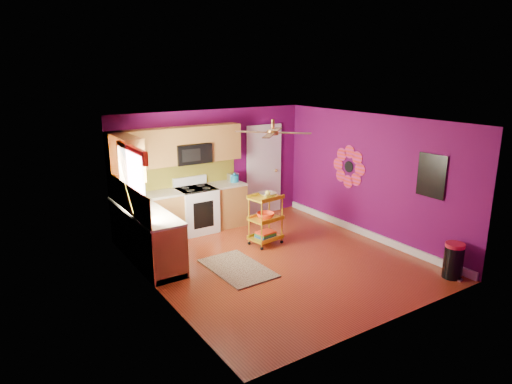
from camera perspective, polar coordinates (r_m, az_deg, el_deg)
ground at (r=8.31m, az=2.76°, el=-8.49°), size 5.00×5.00×0.00m
room_envelope at (r=7.81m, az=3.08°, el=2.59°), size 4.54×5.04×2.52m
lower_cabinets at (r=9.04m, az=-11.01°, el=-3.81°), size 2.81×2.31×0.94m
electric_range at (r=9.64m, az=-7.45°, el=-2.15°), size 0.76×0.66×1.13m
upper_cabinetry at (r=9.06m, az=-11.69°, el=5.13°), size 2.80×2.30×1.26m
left_window at (r=7.72m, az=-15.31°, el=2.70°), size 0.08×1.35×1.08m
panel_door at (r=10.66m, az=0.99°, el=2.68°), size 0.95×0.11×2.15m
right_wall_art at (r=9.07m, az=15.68°, el=2.60°), size 0.04×2.74×1.04m
ceiling_fan at (r=7.84m, az=2.12°, el=7.53°), size 1.01×1.01×0.26m
shag_rug at (r=7.96m, az=-2.34°, el=-9.49°), size 0.88×1.40×0.02m
rolling_cart at (r=8.84m, az=1.25°, el=-3.15°), size 0.65×0.52×1.08m
trash_can at (r=8.20m, az=23.45°, el=-7.87°), size 0.36×0.37×0.60m
teal_kettle at (r=9.92m, az=-2.70°, el=1.72°), size 0.18×0.18×0.21m
toaster at (r=10.00m, az=-2.91°, el=1.86°), size 0.22×0.15×0.18m
soap_bottle_a at (r=8.17m, az=-13.88°, el=-1.56°), size 0.09×0.09×0.20m
soap_bottle_b at (r=8.36m, az=-14.53°, el=-1.30°), size 0.14×0.14×0.18m
counter_dish at (r=8.59m, az=-14.03°, el=-1.24°), size 0.26×0.26×0.06m
counter_cup at (r=7.89m, az=-13.34°, el=-2.53°), size 0.12×0.12×0.09m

